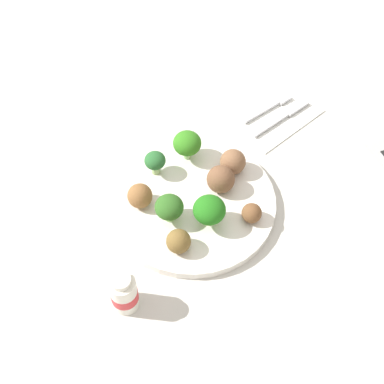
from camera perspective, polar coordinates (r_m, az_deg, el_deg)
ground_plane at (r=0.84m, az=0.00°, el=-1.47°), size 4.00×4.00×0.00m
plate at (r=0.84m, az=0.00°, el=-1.15°), size 0.28×0.28×0.02m
broccoli_floret_far_rim at (r=0.78m, az=1.99°, el=-2.07°), size 0.05×0.05×0.06m
broccoli_floret_mid_left at (r=0.79m, az=-2.82°, el=-1.62°), size 0.05×0.05×0.05m
broccoli_floret_near_rim at (r=0.85m, az=-4.20°, el=3.55°), size 0.04×0.04×0.05m
broccoli_floret_center at (r=0.86m, az=-0.55°, el=5.55°), size 0.05×0.05×0.06m
meatball_back_left at (r=0.76m, az=-1.55°, el=-5.64°), size 0.04×0.04×0.04m
meatball_far_rim at (r=0.80m, az=6.82°, el=-2.41°), size 0.03×0.03×0.03m
meatball_mid_left at (r=0.83m, az=3.30°, el=1.47°), size 0.05×0.05×0.05m
meatball_near_rim at (r=0.81m, az=-5.96°, el=-0.44°), size 0.04×0.04×0.04m
meatball_front_left at (r=0.86m, az=4.68°, el=3.44°), size 0.04×0.04×0.04m
napkin at (r=0.99m, az=9.19°, el=8.70°), size 0.18×0.13×0.01m
fork at (r=1.00m, az=8.79°, el=9.64°), size 0.12×0.04×0.01m
knife at (r=0.99m, az=10.29°, el=8.52°), size 0.15×0.03×0.01m
yogurt_bottle at (r=0.73m, az=-7.77°, el=-11.35°), size 0.04×0.04×0.08m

